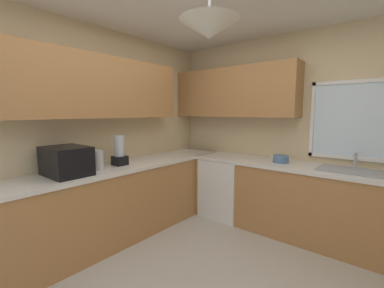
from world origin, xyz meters
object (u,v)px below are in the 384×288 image
microwave (66,161)px  blender_appliance (120,152)px  kettle (98,160)px  sink_assembly (353,171)px  bowl (281,159)px  dishwasher (226,187)px

microwave → blender_appliance: 0.63m
kettle → sink_assembly: kettle is taller
kettle → blender_appliance: bearing=93.9°
kettle → sink_assembly: bearing=37.5°
kettle → sink_assembly: 2.77m
sink_assembly → blender_appliance: blender_appliance is taller
bowl → sink_assembly: bearing=0.4°
kettle → dishwasher: bearing=68.8°
bowl → blender_appliance: size_ratio=0.53×
kettle → bowl: size_ratio=1.12×
sink_assembly → blender_appliance: bearing=-147.9°
sink_assembly → bowl: 0.78m
microwave → sink_assembly: (2.22, 2.02, -0.14)m
dishwasher → bowl: 0.93m
kettle → bowl: (1.42, 1.68, -0.06)m
microwave → blender_appliance: (0.00, 0.63, 0.02)m
microwave → dishwasher: bearing=71.6°
microwave → kettle: size_ratio=2.24×
microwave → bowl: 2.48m
microwave → blender_appliance: bearing=90.0°
dishwasher → bowl: (0.78, 0.03, 0.51)m
sink_assembly → bowl: size_ratio=3.50×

